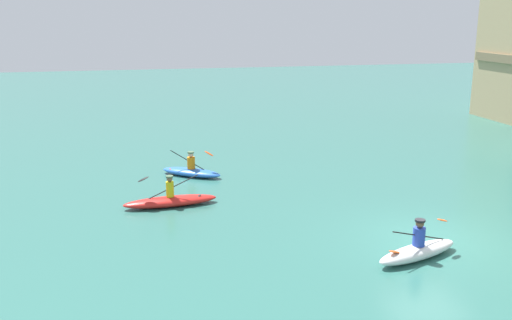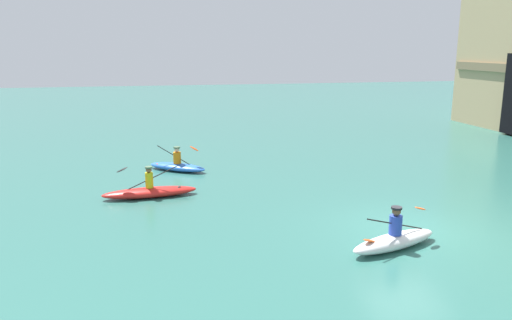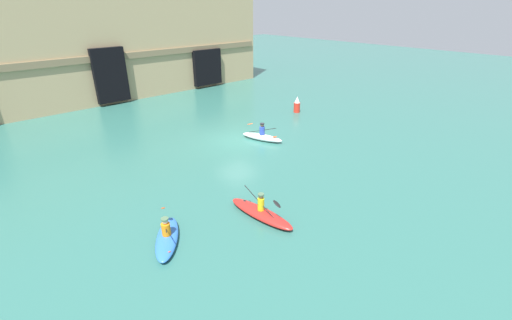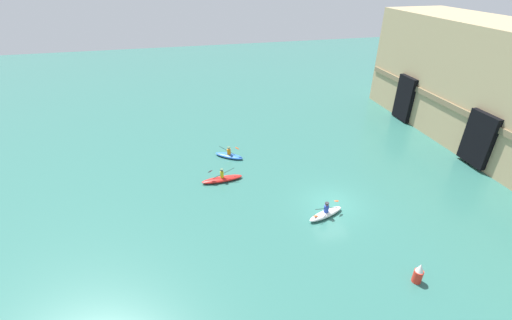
{
  "view_description": "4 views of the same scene",
  "coord_description": "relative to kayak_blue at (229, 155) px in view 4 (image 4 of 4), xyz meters",
  "views": [
    {
      "loc": [
        15.13,
        -9.13,
        6.87
      ],
      "look_at": [
        -2.97,
        -4.95,
        2.12
      ],
      "focal_mm": 40.0,
      "sensor_mm": 36.0,
      "label": 1
    },
    {
      "loc": [
        13.1,
        -7.54,
        5.45
      ],
      "look_at": [
        -3.7,
        -3.98,
        1.54
      ],
      "focal_mm": 35.0,
      "sensor_mm": 36.0,
      "label": 2
    },
    {
      "loc": [
        -13.67,
        -16.78,
        8.52
      ],
      "look_at": [
        -2.9,
        -5.06,
        1.16
      ],
      "focal_mm": 24.0,
      "sensor_mm": 36.0,
      "label": 3
    },
    {
      "loc": [
        18.99,
        -10.54,
        15.94
      ],
      "look_at": [
        -4.12,
        -5.01,
        2.2
      ],
      "focal_mm": 24.0,
      "sensor_mm": 36.0,
      "label": 4
    }
  ],
  "objects": [
    {
      "name": "kayak_white",
      "position": [
        10.19,
        5.36,
        0.04
      ],
      "size": [
        1.61,
        3.02,
        1.2
      ],
      "rotation": [
        0.0,
        0.0,
        5.04
      ],
      "color": "white",
      "rests_on": "ground"
    },
    {
      "name": "kayak_red",
      "position": [
        3.86,
        -1.23,
        -0.0
      ],
      "size": [
        1.07,
        3.5,
        1.2
      ],
      "rotation": [
        0.0,
        0.0,
        4.79
      ],
      "color": "red",
      "rests_on": "ground"
    },
    {
      "name": "ground_plane",
      "position": [
        8.91,
        6.48,
        -0.22
      ],
      "size": [
        120.0,
        120.0,
        0.0
      ],
      "primitive_type": "plane",
      "color": "#2D665B"
    },
    {
      "name": "kayak_blue",
      "position": [
        0.0,
        0.0,
        0.0
      ],
      "size": [
        2.31,
        2.76,
        1.18
      ],
      "rotation": [
        0.0,
        0.0,
        4.09
      ],
      "color": "blue",
      "rests_on": "ground"
    },
    {
      "name": "marker_buoy",
      "position": [
        16.84,
        8.09,
        0.41
      ],
      "size": [
        0.53,
        0.53,
        1.36
      ],
      "color": "red",
      "rests_on": "ground"
    }
  ]
}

